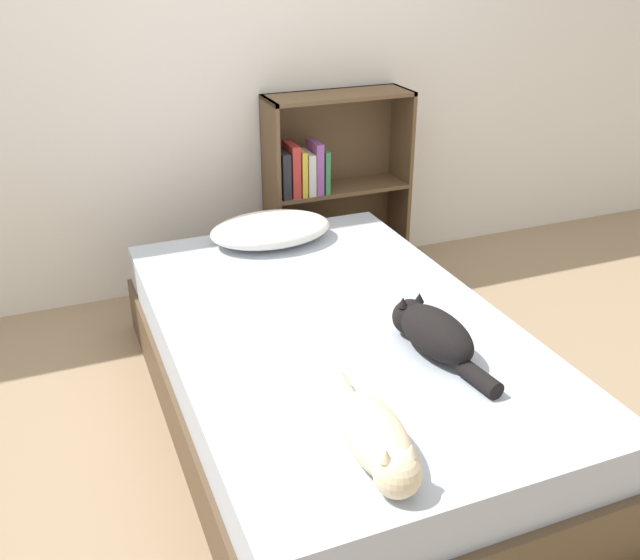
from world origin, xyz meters
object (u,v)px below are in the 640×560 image
object	(u,v)px
cat_dark	(433,332)
bookshelf	(328,182)
pillow	(271,229)
cat_light	(377,440)
bed	(335,370)

from	to	relation	value
cat_dark	bookshelf	world-z (taller)	bookshelf
pillow	cat_light	world-z (taller)	cat_light
pillow	bookshelf	bearing A→B (deg)	43.10
bed	cat_light	size ratio (longest dim) A/B	3.62
pillow	cat_dark	size ratio (longest dim) A/B	1.08
pillow	cat_light	bearing A→B (deg)	-97.88
bed	cat_light	bearing A→B (deg)	-104.79
cat_light	cat_dark	distance (m)	0.60
bed	cat_dark	distance (m)	0.48
bed	cat_light	world-z (taller)	cat_light
cat_dark	bookshelf	bearing A→B (deg)	-16.91
bed	pillow	size ratio (longest dim) A/B	3.61
pillow	cat_dark	distance (m)	1.13
bookshelf	cat_light	bearing A→B (deg)	-109.07
bookshelf	pillow	bearing A→B (deg)	-136.90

